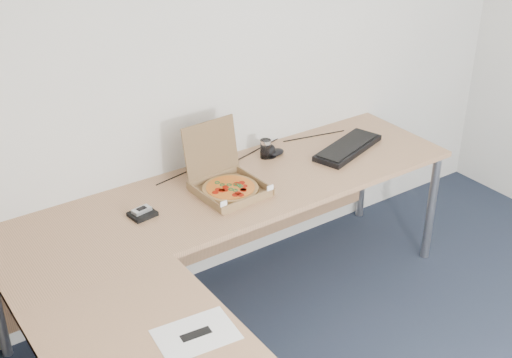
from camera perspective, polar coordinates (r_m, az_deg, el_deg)
desk at (r=3.06m, az=-2.53°, el=-6.11°), size 2.50×2.20×0.73m
pizza_box at (r=3.45m, az=-2.34°, el=-0.49°), size 0.32×0.37×0.32m
drinking_glass at (r=3.79m, az=0.81°, el=2.56°), size 0.06×0.06×0.11m
keyboard at (r=3.92m, az=7.71°, el=2.61°), size 0.52×0.32×0.03m
mouse at (r=3.83m, az=1.67°, el=2.26°), size 0.10×0.07×0.04m
wallet at (r=3.30m, az=-9.51°, el=-2.92°), size 0.13×0.11×0.02m
phone at (r=3.30m, az=-9.58°, el=-2.59°), size 0.10×0.06×0.02m
paper_sheet at (r=2.59m, az=-5.06°, el=-12.86°), size 0.32×0.24×0.00m
dome_speaker at (r=3.81m, az=1.05°, el=2.48°), size 0.09×0.09×0.08m
cable_bundle at (r=3.84m, az=-0.58°, el=2.12°), size 0.61×0.12×0.01m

